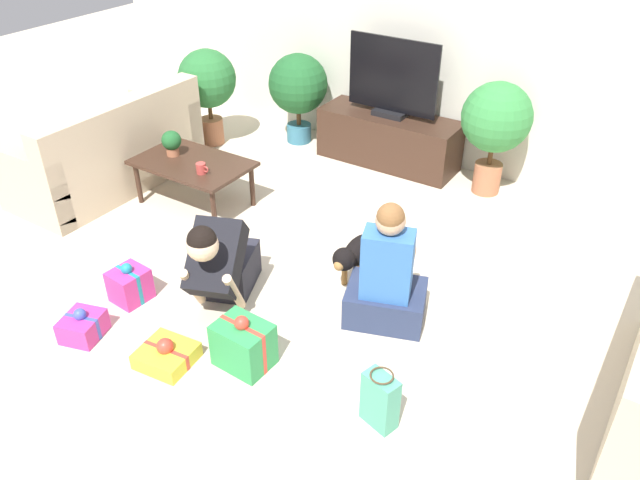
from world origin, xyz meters
name	(u,v)px	position (x,y,z in m)	size (l,w,h in m)	color
ground_plane	(297,301)	(0.00, 0.00, 0.00)	(16.00, 16.00, 0.00)	beige
wall_back	(463,31)	(0.00, 2.63, 1.30)	(8.40, 0.06, 2.60)	beige
sofa_left	(109,154)	(-2.44, 0.51, 0.31)	(0.82, 1.75, 0.86)	#C6B293
coffee_table	(193,166)	(-1.54, 0.66, 0.37)	(0.99, 0.62, 0.41)	#382319
tv_console	(389,139)	(-0.51, 2.32, 0.25)	(1.38, 0.48, 0.50)	#382319
tv	(392,82)	(-0.51, 2.32, 0.83)	(0.91, 0.20, 0.74)	black
potted_plant_back_left	(298,87)	(-1.55, 2.27, 0.60)	(0.61, 0.61, 0.93)	#336B84
potted_plant_corner_left	(207,83)	(-2.29, 1.73, 0.66)	(0.59, 0.59, 0.99)	#A36042
potted_plant_back_right	(496,122)	(0.53, 2.27, 0.68)	(0.61, 0.61, 1.03)	#A36042
person_kneeling	(221,262)	(-0.41, -0.29, 0.35)	(0.57, 0.82, 0.79)	#23232D
person_sitting	(387,280)	(0.61, 0.16, 0.33)	(0.62, 0.58, 0.92)	#283351
dog	(355,254)	(0.23, 0.41, 0.25)	(0.18, 0.58, 0.38)	black
gift_box_a	(167,355)	(-0.33, -0.94, 0.06)	(0.35, 0.34, 0.18)	yellow
gift_box_b	(130,285)	(-0.99, -0.61, 0.12)	(0.24, 0.26, 0.30)	#CC3389
gift_box_c	(243,344)	(0.08, -0.68, 0.15)	(0.34, 0.27, 0.37)	#2D934C
gift_box_d	(83,326)	(-0.96, -1.06, 0.08)	(0.30, 0.32, 0.22)	#CC3389
gift_bag_a	(380,400)	(1.00, -0.64, 0.17)	(0.22, 0.16, 0.37)	#4CA384
mug	(201,168)	(-1.32, 0.53, 0.46)	(0.12, 0.08, 0.09)	#B23D38
tabletop_plant	(172,142)	(-1.77, 0.66, 0.53)	(0.17, 0.17, 0.22)	#A36042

